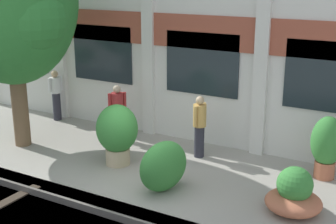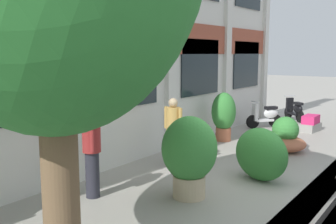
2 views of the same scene
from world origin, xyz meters
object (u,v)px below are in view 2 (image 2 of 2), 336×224
at_px(resident_by_doorway, 173,130).
at_px(resident_watching_tracks, 92,153).
at_px(potted_plant_ribbed_drum, 189,153).
at_px(scooter_second_parked, 266,116).
at_px(potted_plant_wide_bowl, 285,138).
at_px(scooter_near_curb, 295,110).
at_px(potted_plant_square_trough, 311,124).
at_px(potted_plant_glazed_jar, 224,113).
at_px(topiary_hedge, 261,154).

bearing_deg(resident_by_doorway, resident_watching_tracks, -175.48).
height_order(potted_plant_ribbed_drum, scooter_second_parked, potted_plant_ribbed_drum).
relative_size(potted_plant_wide_bowl, scooter_second_parked, 1.00).
bearing_deg(scooter_near_curb, potted_plant_ribbed_drum, 139.01).
xyz_separation_m(potted_plant_square_trough, resident_watching_tracks, (-8.81, 1.52, 0.59)).
relative_size(scooter_second_parked, resident_by_doorway, 0.70).
xyz_separation_m(potted_plant_ribbed_drum, potted_plant_wide_bowl, (4.49, -0.27, -0.49)).
bearing_deg(potted_plant_square_trough, resident_watching_tracks, 170.24).
relative_size(potted_plant_glazed_jar, topiary_hedge, 1.19).
distance_m(potted_plant_ribbed_drum, scooter_second_parked, 7.64).
relative_size(potted_plant_square_trough, resident_by_doorway, 0.56).
height_order(resident_watching_tracks, topiary_hedge, resident_watching_tracks).
height_order(potted_plant_glazed_jar, topiary_hedge, potted_plant_glazed_jar).
distance_m(scooter_near_curb, resident_watching_tracks, 10.61).
distance_m(potted_plant_square_trough, resident_by_doorway, 6.42).
relative_size(potted_plant_glazed_jar, scooter_second_parked, 1.32).
height_order(potted_plant_wide_bowl, topiary_hedge, topiary_hedge).
xyz_separation_m(potted_plant_wide_bowl, scooter_near_curb, (5.06, 1.34, 0.07)).
bearing_deg(resident_watching_tracks, potted_plant_ribbed_drum, -15.59).
xyz_separation_m(potted_plant_glazed_jar, topiary_hedge, (-2.95, -2.42, -0.30)).
bearing_deg(potted_plant_glazed_jar, scooter_second_parked, -5.16).
bearing_deg(resident_watching_tracks, topiary_hedge, 1.10).
xyz_separation_m(resident_by_doorway, resident_watching_tracks, (-2.60, 0.03, -0.02)).
relative_size(scooter_second_parked, topiary_hedge, 0.90).
relative_size(resident_watching_tracks, topiary_hedge, 1.27).
relative_size(potted_plant_square_trough, potted_plant_ribbed_drum, 0.59).
xyz_separation_m(potted_plant_square_trough, potted_plant_wide_bowl, (-3.28, -0.23, 0.11)).
distance_m(scooter_second_parked, resident_by_doorway, 5.94).
bearing_deg(potted_plant_wide_bowl, resident_watching_tracks, 162.50).
xyz_separation_m(potted_plant_ribbed_drum, resident_by_doorway, (1.56, 1.44, 0.02)).
distance_m(potted_plant_square_trough, potted_plant_ribbed_drum, 7.79).
bearing_deg(scooter_near_curb, resident_watching_tracks, 130.43).
bearing_deg(scooter_second_parked, potted_plant_ribbed_drum, 49.44).
height_order(potted_plant_ribbed_drum, resident_watching_tracks, resident_watching_tracks).
distance_m(potted_plant_ribbed_drum, resident_by_doorway, 2.12).
bearing_deg(potted_plant_ribbed_drum, resident_by_doorway, 42.86).
bearing_deg(scooter_near_curb, potted_plant_wide_bowl, 147.48).
bearing_deg(potted_plant_glazed_jar, potted_plant_ribbed_drum, -159.76).
distance_m(scooter_near_curb, topiary_hedge, 8.02).
bearing_deg(scooter_second_parked, potted_plant_glazed_jar, 33.15).
height_order(scooter_second_parked, resident_by_doorway, resident_by_doorway).
height_order(potted_plant_square_trough, scooter_near_curb, scooter_near_curb).
distance_m(scooter_near_curb, resident_by_doorway, 8.01).
distance_m(potted_plant_glazed_jar, resident_watching_tracks, 5.73).
xyz_separation_m(scooter_near_curb, resident_by_doorway, (-7.99, 0.37, 0.44)).
bearing_deg(potted_plant_square_trough, topiary_hedge, -173.80).
relative_size(potted_plant_wide_bowl, topiary_hedge, 0.90).
bearing_deg(potted_plant_glazed_jar, resident_watching_tracks, -177.49).
distance_m(potted_plant_glazed_jar, resident_by_doorway, 3.13).
relative_size(scooter_near_curb, scooter_second_parked, 0.95).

